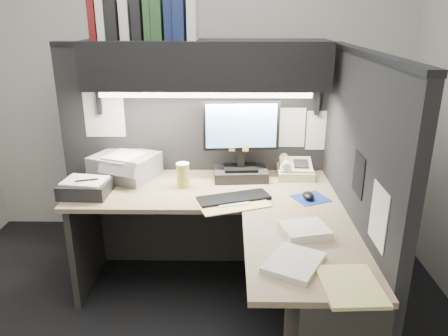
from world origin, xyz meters
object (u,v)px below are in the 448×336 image
at_px(desk, 256,274).
at_px(monitor, 241,149).
at_px(telephone, 295,170).
at_px(printer, 125,166).
at_px(coffee_cup, 183,176).
at_px(notebook_stack, 86,188).
at_px(overhead_shelf, 206,64).
at_px(keyboard, 234,198).

bearing_deg(desk, monitor, 95.82).
xyz_separation_m(telephone, printer, (-1.18, -0.02, 0.03)).
height_order(desk, coffee_cup, coffee_cup).
height_order(monitor, notebook_stack, monitor).
bearing_deg(printer, overhead_shelf, 21.90).
relative_size(telephone, printer, 0.63).
bearing_deg(telephone, notebook_stack, -164.02).
xyz_separation_m(monitor, notebook_stack, (-0.98, -0.28, -0.17)).
height_order(monitor, coffee_cup, monitor).
height_order(desk, printer, printer).
xyz_separation_m(desk, coffee_cup, (-0.45, 0.58, 0.36)).
bearing_deg(printer, telephone, 23.69).
height_order(overhead_shelf, keyboard, overhead_shelf).
distance_m(monitor, keyboard, 0.41).
distance_m(desk, keyboard, 0.49).
distance_m(monitor, notebook_stack, 1.03).
relative_size(desk, overhead_shelf, 1.10).
bearing_deg(printer, notebook_stack, -96.62).
relative_size(coffee_cup, notebook_stack, 0.52).
xyz_separation_m(overhead_shelf, printer, (-0.57, 0.01, -0.69)).
distance_m(telephone, notebook_stack, 1.40).
xyz_separation_m(desk, monitor, (-0.07, 0.72, 0.50)).
xyz_separation_m(overhead_shelf, telephone, (0.61, 0.03, -0.72)).
xyz_separation_m(monitor, coffee_cup, (-0.38, -0.14, -0.14)).
height_order(desk, keyboard, keyboard).
distance_m(coffee_cup, printer, 0.46).
height_order(telephone, notebook_stack, telephone).
bearing_deg(keyboard, coffee_cup, 128.37).
relative_size(desk, printer, 4.24).
bearing_deg(coffee_cup, telephone, 14.87).
height_order(keyboard, printer, printer).
distance_m(printer, notebook_stack, 0.37).
height_order(monitor, printer, monitor).
bearing_deg(notebook_stack, printer, 60.75).
relative_size(keyboard, notebook_stack, 1.51).
xyz_separation_m(keyboard, coffee_cup, (-0.33, 0.21, 0.07)).
distance_m(overhead_shelf, printer, 0.90).
bearing_deg(printer, monitor, 20.01).
distance_m(telephone, coffee_cup, 0.79).
xyz_separation_m(monitor, telephone, (0.38, 0.06, -0.17)).
relative_size(telephone, notebook_stack, 0.85).
bearing_deg(coffee_cup, notebook_stack, -166.79).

